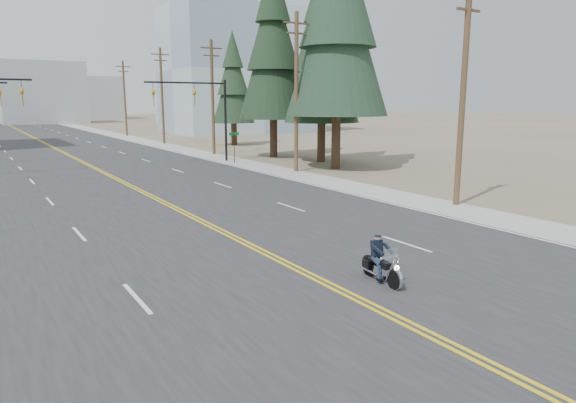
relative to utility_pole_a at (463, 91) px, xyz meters
The scene contains 19 objects.
ground_plane 15.91m from the utility_pole_a, 147.38° to the right, with size 400.00×400.00×0.00m, color #776D56.
road 63.51m from the utility_pole_a, 101.40° to the left, with size 20.00×200.00×0.01m, color #303033.
sidewalk_right 62.27m from the utility_pole_a, 90.92° to the left, with size 3.00×200.00×0.01m, color #A5A5A0.
traffic_mast_right 24.27m from the utility_pole_a, 98.35° to the left, with size 7.10×0.26×7.00m.
street_sign 22.41m from the utility_pole_a, 94.42° to the left, with size 0.90×0.06×2.62m.
utility_pole_a is the anchor object (origin of this frame).
utility_pole_b 15.00m from the utility_pole_a, 90.00° to the left, with size 2.20×0.30×11.50m.
utility_pole_c 30.00m from the utility_pole_a, 90.00° to the left, with size 2.20×0.30×11.00m.
utility_pole_d 45.00m from the utility_pole_a, 90.00° to the left, with size 2.20×0.30×11.50m.
utility_pole_e 62.00m from the utility_pole_a, 90.00° to the left, with size 2.20×0.30×11.00m.
glass_building 65.13m from the utility_pole_a, 72.54° to the left, with size 24.00×16.00×20.00m, color #9EB5CC.
haze_bldg_b 117.09m from the utility_pole_a, 92.20° to the left, with size 18.00×14.00×14.00m, color #ADB2B7.
haze_bldg_c 105.69m from the utility_pole_a, 74.91° to the left, with size 16.00×12.00×18.00m, color #B7BCC6.
haze_bldg_e 142.55m from the utility_pole_a, 84.97° to the left, with size 14.00×14.00×12.00m, color #B7BCC6.
motorcyclist 13.78m from the utility_pole_a, 149.45° to the right, with size 0.77×1.79×1.40m, color black, non-canonical shape.
conifer_near 16.27m from the utility_pole_a, 76.67° to the left, with size 7.78×7.78×20.58m.
conifer_mid 20.28m from the utility_pole_a, 74.51° to the left, with size 6.41×6.41×17.10m.
conifer_tall 25.36m from the utility_pole_a, 81.36° to the left, with size 6.46×6.46×17.96m.
conifer_far 39.17m from the utility_pole_a, 80.46° to the left, with size 4.97×4.97×13.31m.
Camera 1 is at (-8.50, -9.19, 5.25)m, focal length 32.00 mm.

